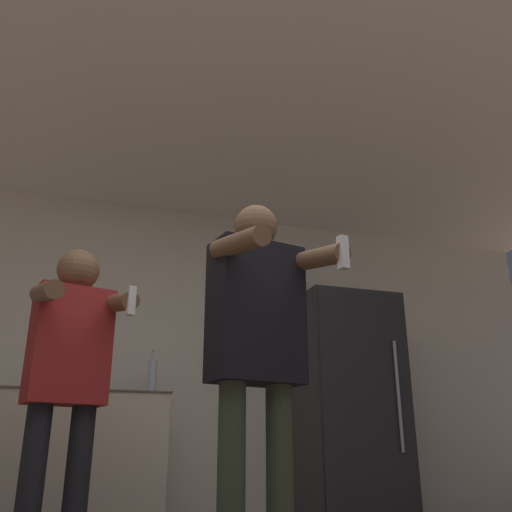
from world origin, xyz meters
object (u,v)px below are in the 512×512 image
refrigerator (347,411)px  person_man_side (68,367)px  bottle_brown_liquor (152,377)px  person_woman_foreground (258,339)px  bottle_clear_vodka (86,382)px  bottle_red_label (62,378)px

refrigerator → person_man_side: (-2.07, -1.19, 0.06)m
refrigerator → bottle_brown_liquor: refrigerator is taller
refrigerator → person_woman_foreground: bearing=-125.0°
bottle_clear_vodka → bottle_brown_liquor: bottle_brown_liquor is taller
refrigerator → person_man_side: size_ratio=1.14×
bottle_red_label → person_woman_foreground: 2.13m
bottle_brown_liquor → bottle_red_label: bearing=-180.0°
refrigerator → person_woman_foreground: refrigerator is taller
bottle_red_label → person_man_side: person_man_side is taller
bottle_clear_vodka → person_woman_foreground: size_ratio=0.14×
person_woman_foreground → person_man_side: 1.02m
refrigerator → person_woman_foreground: 2.27m
bottle_clear_vodka → bottle_brown_liquor: bearing=0.0°
bottle_red_label → person_woman_foreground: (0.82, -1.96, -0.06)m
refrigerator → person_man_side: refrigerator is taller
bottle_clear_vodka → person_woman_foreground: person_woman_foreground is taller
refrigerator → bottle_red_label: refrigerator is taller
bottle_red_label → person_man_side: size_ratio=0.17×
bottle_clear_vodka → bottle_brown_liquor: (0.46, 0.00, 0.05)m
bottle_brown_liquor → person_man_side: size_ratio=0.22×
person_woman_foreground → refrigerator: bearing=55.0°
bottle_clear_vodka → bottle_brown_liquor: size_ratio=0.68×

